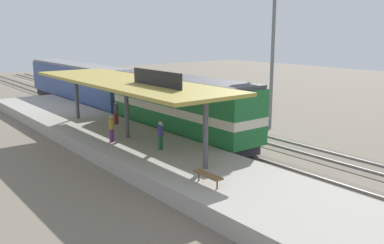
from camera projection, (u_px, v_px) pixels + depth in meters
name	position (u px, v px, depth m)	size (l,w,h in m)	color
ground_plane	(204.00, 136.00, 31.84)	(120.00, 120.00, 0.00)	#706656
track_near	(183.00, 139.00, 30.63)	(3.20, 110.00, 0.16)	#5F5649
track_far	(229.00, 130.00, 33.40)	(3.20, 110.00, 0.16)	#5F5649
platform	(128.00, 144.00, 27.76)	(6.00, 44.00, 0.90)	#9E998E
station_canopy	(126.00, 83.00, 26.81)	(5.20, 18.00, 4.70)	#47474C
platform_bench	(208.00, 175.00, 19.16)	(0.44, 1.70, 0.50)	#333338
locomotive	(180.00, 107.00, 30.42)	(2.93, 14.43, 4.44)	#28282D
passenger_carriage_single	(79.00, 84.00, 44.27)	(2.90, 20.00, 4.24)	#28282D
light_mast	(274.00, 23.00, 32.47)	(1.10, 1.10, 11.70)	slate
person_waiting	(112.00, 127.00, 26.43)	(0.34, 0.34, 1.71)	#663375
person_walking	(160.00, 134.00, 24.72)	(0.34, 0.34, 1.71)	#23603D
person_boarding	(116.00, 112.00, 31.39)	(0.34, 0.34, 1.71)	maroon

